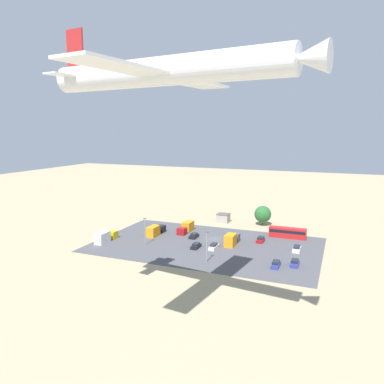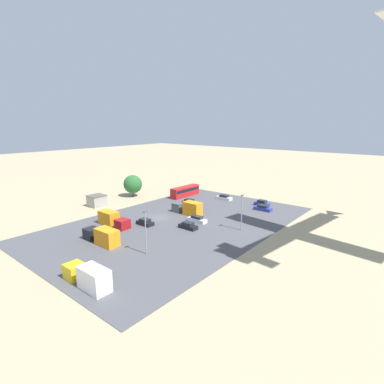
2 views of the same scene
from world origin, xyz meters
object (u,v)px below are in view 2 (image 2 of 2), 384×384
parked_truck_1 (102,236)px  parked_car_5 (262,203)px  shed_building (97,201)px  parked_truck_0 (188,208)px  parked_car_0 (189,202)px  parked_truck_2 (112,219)px  parked_car_2 (145,222)px  parked_car_4 (224,198)px  bus (185,191)px  parked_car_3 (188,226)px  parked_car_1 (197,219)px  parked_car_6 (263,208)px  parked_truck_3 (88,277)px

parked_truck_1 → parked_car_5: bearing=-14.4°
shed_building → parked_truck_0: size_ratio=0.52×
shed_building → parked_car_0: bearing=132.6°
shed_building → parked_truck_2: size_ratio=0.50×
parked_car_2 → parked_car_4: size_ratio=0.85×
bus → parked_car_4: bearing=19.3°
bus → parked_truck_0: (13.77, 12.92, -0.17)m
bus → parked_car_5: bearing=12.0°
parked_car_3 → shed_building: bearing=93.5°
parked_car_1 → parked_car_6: size_ratio=1.02×
parked_car_0 → parked_truck_3: parked_truck_3 is taller
parked_car_4 → parked_truck_1: size_ratio=0.54×
shed_building → parked_car_1: shed_building is taller
parked_car_0 → parked_car_6: parked_car_0 is taller
bus → parked_car_6: (-0.94, 25.92, -1.07)m
parked_truck_0 → parked_car_6: bearing=-41.5°
parked_car_4 → parked_car_3: bearing=16.9°
parked_car_6 → parked_truck_1: parked_truck_1 is taller
parked_car_6 → parked_truck_0: size_ratio=0.57×
parked_truck_1 → parked_truck_0: bearing=-1.1°
parked_truck_1 → parked_car_3: bearing=-23.9°
parked_car_2 → parked_car_0: bearing=-170.1°
parked_truck_1 → parked_truck_2: (-7.42, -7.08, -0.05)m
parked_car_1 → parked_truck_0: size_ratio=0.58×
parked_car_1 → shed_building: bearing=102.6°
parked_truck_2 → parked_truck_3: size_ratio=0.97×
parked_car_0 → parked_car_6: 20.14m
parked_truck_0 → parked_truck_3: 36.74m
parked_car_3 → parked_truck_2: (9.01, -14.35, 0.77)m
shed_building → parked_car_0: 25.49m
parked_car_4 → parked_car_6: bearing=77.3°
bus → parked_car_4: bus is taller
shed_building → parked_truck_3: bearing=55.1°
shed_building → parked_truck_0: bearing=112.6°
parked_truck_3 → parked_car_4: bearing=13.2°
parked_car_2 → parked_truck_0: 12.70m
shed_building → bus: bearing=154.4°
parked_truck_0 → parked_truck_3: parked_truck_0 is taller
parked_car_6 → parked_truck_1: 41.64m
shed_building → parked_truck_2: 18.27m
bus → parked_car_0: bearing=-42.5°
parked_car_6 → parked_car_2: bearing=-29.2°
shed_building → parked_car_5: (-28.95, 35.10, -0.80)m
parked_car_2 → parked_car_4: bearing=178.0°
parked_car_2 → parked_truck_1: bearing=8.0°
parked_truck_0 → parked_truck_3: bearing=-162.2°
parked_car_1 → parked_truck_1: parked_truck_1 is taller
parked_car_2 → parked_truck_2: size_ratio=0.47×
parked_car_1 → parked_truck_0: 6.58m
parked_car_2 → parked_car_3: (-4.23, 9.00, 0.01)m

